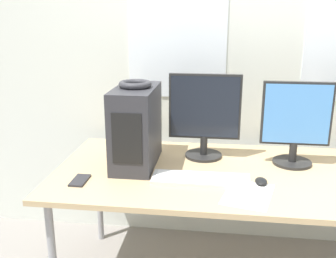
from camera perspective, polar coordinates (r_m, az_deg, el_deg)
name	(u,v)px	position (r m, az deg, el deg)	size (l,w,h in m)	color
wall_back	(264,43)	(2.60, 13.83, 12.01)	(8.00, 0.07, 2.70)	silver
desk	(267,180)	(2.18, 14.18, -7.25)	(2.28, 0.93, 0.71)	tan
pc_tower	(136,127)	(2.17, -4.65, 0.34)	(0.22, 0.44, 0.44)	#2D2D33
headphones	(135,84)	(2.11, -4.80, 6.50)	(0.18, 0.18, 0.03)	#333338
monitor_main	(205,114)	(2.27, 5.33, 2.12)	(0.41, 0.22, 0.49)	black
monitor_right_near	(296,123)	(2.26, 18.05, 0.90)	(0.38, 0.22, 0.47)	black
keyboard	(201,179)	(2.01, 4.78, -7.26)	(0.50, 0.17, 0.02)	silver
mouse	(261,181)	(2.03, 13.36, -7.39)	(0.06, 0.09, 0.03)	black
cell_phone	(80,180)	(2.06, -12.68, -7.28)	(0.07, 0.14, 0.01)	#232328
paper_sheet_left	(248,194)	(1.91, 11.54, -9.26)	(0.28, 0.34, 0.00)	white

